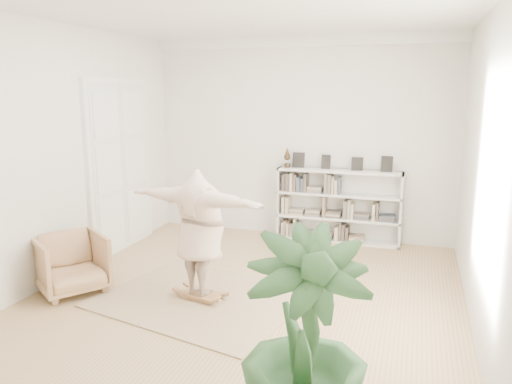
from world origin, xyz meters
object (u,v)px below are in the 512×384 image
Objects in this scene: person at (200,229)px; houseplant at (305,343)px; bookshelf at (338,207)px; rocker_board at (201,294)px; armchair at (71,264)px.

person is 1.19× the size of houseplant.
houseplant is (0.59, -5.37, 0.21)m from bookshelf.
bookshelf is 3.83× the size of rocker_board.
bookshelf is 5.40m from houseplant.
bookshelf is 2.55× the size of armchair.
armchair is at bearing -158.23° from rocker_board.
person is (-1.27, -3.13, 0.31)m from bookshelf.
bookshelf is 1.30× the size of houseplant.
bookshelf is 3.42m from rocker_board.
person is at bearing -112.13° from bookshelf.
houseplant is (3.63, -1.95, 0.45)m from armchair.
rocker_board is at bearing 129.69° from houseplant.
armchair is 1.82m from rocker_board.
rocker_board is 3.01m from houseplant.
rocker_board is at bearing 12.66° from person.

